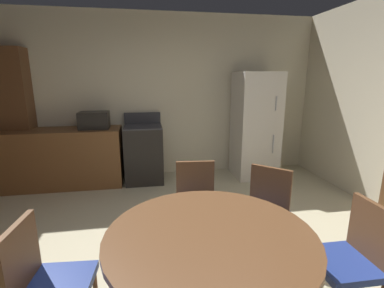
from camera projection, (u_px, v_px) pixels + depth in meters
The scene contains 12 objects.
ground_plane at pixel (190, 282), 2.31m from camera, with size 14.00×14.00×0.00m, color beige.
wall_back at pixel (163, 97), 4.72m from camera, with size 5.54×0.12×2.70m, color beige.
kitchen_counter at pixel (64, 158), 4.28m from camera, with size 1.76×0.60×0.90m, color brown.
pantry_column at pixel (17, 119), 4.21m from camera, with size 0.44×0.36×2.10m, color brown.
oven_range at pixel (144, 153), 4.49m from camera, with size 0.60×0.60×1.10m.
refrigerator at pixel (255, 125), 4.65m from camera, with size 0.68×0.68×1.76m.
microwave at pixel (94, 120), 4.23m from camera, with size 0.44×0.32×0.26m, color black.
dining_table at pixel (210, 255), 1.69m from camera, with size 1.28×1.28×0.76m.
chair_north at pixel (196, 201), 2.68m from camera, with size 0.44×0.44×0.87m.
chair_northeast at pixel (265, 209), 2.51m from camera, with size 0.57×0.57×0.87m.
chair_west at pixel (44, 280), 1.63m from camera, with size 0.43×0.43×0.87m.
chair_east at pixel (353, 255), 1.86m from camera, with size 0.41×0.41×0.87m.
Camera 1 is at (-0.32, -1.94, 1.67)m, focal length 25.75 mm.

